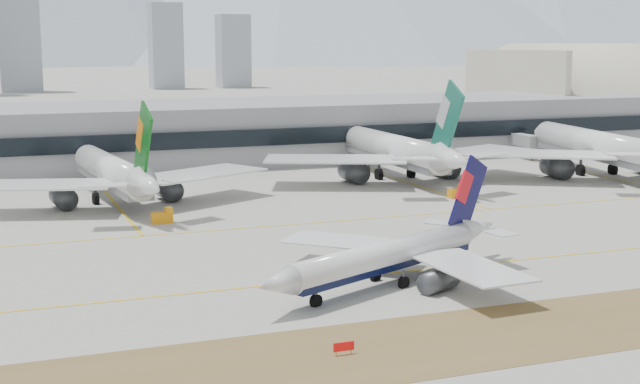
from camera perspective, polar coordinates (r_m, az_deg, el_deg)
name	(u,v)px	position (r m, az deg, el deg)	size (l,w,h in m)	color
ground	(372,265)	(124.55, 3.33, -4.68)	(3000.00, 3000.00, 0.00)	#9F9D95
taxiing_airliner	(393,255)	(114.75, 4.73, -4.04)	(42.73, 36.34, 15.31)	white
widebody_eva	(115,174)	(174.37, -12.99, 1.11)	(59.24, 58.25, 21.21)	white
widebody_cathay	(398,152)	(200.73, 4.98, 2.60)	(66.21, 64.55, 23.59)	white
widebody_china_air	(600,148)	(215.30, 17.51, 2.71)	(67.54, 66.68, 24.31)	white
terminal	(189,133)	(231.41, -8.41, 3.77)	(280.00, 43.10, 15.00)	gray
hangar	(624,132)	(320.44, 18.87, 3.64)	(91.00, 60.00, 60.00)	beige
hold_sign_left	(344,347)	(89.54, 1.53, -9.87)	(2.20, 0.15, 1.35)	red
gse_b	(163,217)	(154.73, -10.02, -1.58)	(3.55, 2.00, 2.60)	#FF9B0D
gse_c	(458,193)	(178.90, 8.82, -0.04)	(3.55, 2.00, 2.60)	#FF9B0D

